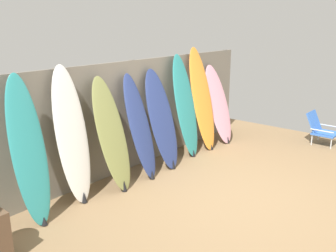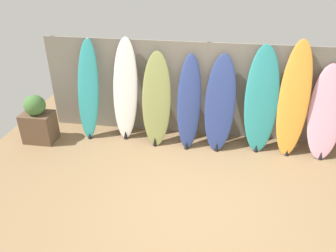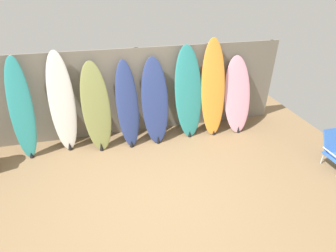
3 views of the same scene
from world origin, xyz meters
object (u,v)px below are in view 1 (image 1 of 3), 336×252
Objects in this scene: surfboard_olive_2 at (112,135)px; surfboard_navy_3 at (140,127)px; surfboard_pink_7 at (219,105)px; surfboard_teal_5 at (186,107)px; surfboard_orange_6 at (202,100)px; beach_chair at (320,128)px; surfboard_navy_4 at (162,120)px; surfboard_white_1 at (72,136)px; surfboard_teal_0 at (29,152)px.

surfboard_navy_3 is at bearing 0.60° from surfboard_olive_2.
surfboard_olive_2 is 2.91m from surfboard_pink_7.
surfboard_teal_5 is 0.95× the size of surfboard_orange_6.
surfboard_pink_7 is 2.10m from beach_chair.
surfboard_pink_7 is (1.78, 0.01, -0.04)m from surfboard_navy_4.
surfboard_navy_3 is at bearing -178.81° from surfboard_navy_4.
beach_chair is (4.09, -1.66, -0.49)m from surfboard_olive_2.
surfboard_teal_5 is at bearing 1.54° from surfboard_olive_2.
surfboard_olive_2 is at bearing -179.49° from surfboard_pink_7.
surfboard_white_1 is at bearing 178.73° from surfboard_orange_6.
beach_chair is (2.96, -1.68, -0.49)m from surfboard_navy_4.
surfboard_navy_3 is at bearing -178.47° from surfboard_orange_6.
surfboard_olive_2 reaches higher than surfboard_navy_4.
surfboard_teal_0 is 4.20m from surfboard_pink_7.
surfboard_white_1 reaches higher than surfboard_teal_5.
surfboard_pink_7 is at bearing 0.51° from surfboard_olive_2.
surfboard_white_1 is at bearing 176.64° from surfboard_navy_4.
surfboard_navy_3 is 2.33m from surfboard_pink_7.
surfboard_navy_3 is 1.78m from surfboard_orange_6.
surfboard_orange_6 is at bearing 177.16° from surfboard_pink_7.
surfboard_teal_0 is 1.87m from surfboard_navy_3.
surfboard_white_1 is at bearing 168.79° from surfboard_olive_2.
surfboard_orange_6 is at bearing 119.72° from beach_chair.
surfboard_teal_5 is at bearing -179.52° from surfboard_orange_6.
surfboard_teal_0 reaches higher than surfboard_navy_4.
surfboard_teal_0 is 0.99× the size of surfboard_teal_5.
beach_chair is at bearing -17.51° from surfboard_teal_0.
surfboard_olive_2 is 2.60× the size of beach_chair.
surfboard_olive_2 is 1.01× the size of surfboard_navy_3.
surfboard_orange_6 reaches higher than surfboard_white_1.
beach_chair is at bearing -44.68° from surfboard_orange_6.
surfboard_navy_3 is at bearing -178.02° from surfboard_teal_5.
surfboard_olive_2 reaches higher than surfboard_navy_3.
surfboard_teal_0 reaches higher than surfboard_olive_2.
surfboard_pink_7 is (3.52, -0.09, -0.15)m from surfboard_white_1.
surfboard_orange_6 is (2.96, -0.07, 0.04)m from surfboard_white_1.
surfboard_navy_3 is 0.99× the size of surfboard_navy_4.
beach_chair is (1.73, -1.71, -0.64)m from surfboard_orange_6.
surfboard_teal_5 reaches higher than surfboard_teal_0.
surfboard_navy_3 is (1.87, -0.03, -0.10)m from surfboard_teal_0.
surfboard_teal_5 reaches higher than surfboard_navy_3.
surfboard_navy_3 is at bearing -0.93° from surfboard_teal_0.
surfboard_orange_6 is at bearing 1.53° from surfboard_navy_3.
surfboard_pink_7 is at bearing 0.28° from surfboard_navy_4.
surfboard_white_1 is at bearing 178.48° from surfboard_pink_7.
surfboard_olive_2 is at bearing -179.40° from surfboard_navy_3.
surfboard_teal_5 is (0.70, 0.03, 0.10)m from surfboard_navy_4.
surfboard_navy_4 is at bearing 134.88° from beach_chair.
surfboard_teal_5 is (3.11, 0.01, 0.01)m from surfboard_teal_0.
surfboard_olive_2 is at bearing -178.46° from surfboard_teal_5.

